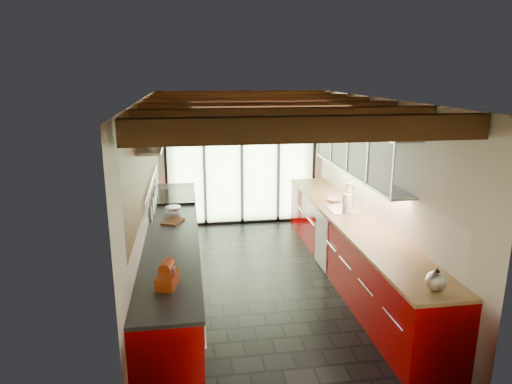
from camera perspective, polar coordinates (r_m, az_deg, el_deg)
ground at (r=6.70m, az=1.11°, el=-11.25°), size 5.50×5.50×0.00m
room_shell at (r=6.15m, az=1.19°, el=2.72°), size 5.50×5.50×5.50m
ceiling_beams at (r=6.41m, az=0.65°, el=10.51°), size 3.14×5.06×4.90m
glass_door at (r=8.78m, az=-1.81°, el=6.40°), size 2.95×0.10×2.90m
left_counter at (r=6.43m, az=-10.25°, el=-8.13°), size 0.68×5.00×0.92m
range_stove at (r=7.79m, az=-10.01°, el=-3.94°), size 0.66×0.90×0.97m
right_counter at (r=6.83m, az=11.81°, el=-6.83°), size 0.68×5.00×0.92m
sink_assembly at (r=7.02m, az=11.01°, el=-1.86°), size 0.45×0.52×0.43m
upper_cabinets_right at (r=6.78m, az=12.80°, el=5.18°), size 0.34×3.00×3.00m
left_wall_fixtures at (r=6.18m, az=-12.59°, el=4.56°), size 0.28×2.60×0.96m
stand_mixer at (r=4.58m, az=-11.03°, el=-10.20°), size 0.24×0.33×0.27m
pot_large at (r=6.69m, az=-10.32°, el=-2.40°), size 0.27×0.27×0.14m
pot_small at (r=6.65m, az=-10.32°, el=-2.75°), size 0.23×0.23×0.09m
cutting_board at (r=6.43m, az=-10.36°, el=-3.65°), size 0.33×0.38×0.03m
kettle at (r=4.74m, az=21.62°, el=-10.17°), size 0.20×0.25×0.24m
paper_towel at (r=6.88m, az=11.25°, el=-1.38°), size 0.13×0.13×0.33m
soap_bottle at (r=6.84m, az=11.39°, el=-1.95°), size 0.08×0.08×0.17m
bowl at (r=7.43m, az=9.74°, el=-1.00°), size 0.22×0.22×0.05m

